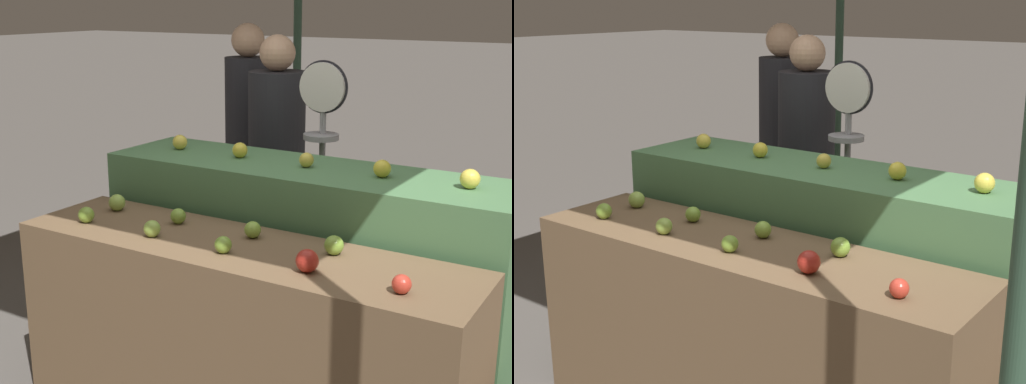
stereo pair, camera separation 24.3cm
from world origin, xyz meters
The scene contains 19 objects.
display_counter_front centered at (0.00, 0.00, 0.44)m, with size 2.06×0.55×0.88m, color brown.
display_counter_back centered at (0.00, 0.60, 0.55)m, with size 2.06×0.55×1.10m, color #4C7A4C.
apple_front_0 centered at (-0.77, -0.10, 0.92)m, with size 0.07×0.07×0.07m, color #7AA338.
apple_front_1 centered at (-0.38, -0.10, 0.92)m, with size 0.07×0.07×0.07m, color #8EB247.
apple_front_2 centered at (0.00, -0.11, 0.92)m, with size 0.07×0.07×0.07m, color #7AA338.
apple_front_3 centered at (0.39, -0.11, 0.93)m, with size 0.09×0.09×0.09m, color #AD281E.
apple_front_4 centered at (0.76, -0.12, 0.92)m, with size 0.07×0.07×0.07m, color red.
apple_front_5 centered at (-0.78, 0.12, 0.92)m, with size 0.08×0.08×0.08m, color #8EB247.
apple_front_6 centered at (-0.40, 0.11, 0.92)m, with size 0.07×0.07×0.07m, color #7AA338.
apple_front_7 centered at (0.00, 0.12, 0.92)m, with size 0.07×0.07×0.07m, color #84AD3D.
apple_front_8 centered at (0.39, 0.11, 0.92)m, with size 0.08×0.08×0.08m, color #7AA338.
apple_back_0 centered at (-0.77, 0.61, 1.14)m, with size 0.08×0.08×0.08m, color yellow.
apple_back_1 centered at (-0.38, 0.60, 1.14)m, with size 0.08×0.08×0.08m, color gold.
apple_back_2 centered at (0.01, 0.60, 1.14)m, with size 0.07×0.07×0.07m, color gold.
apple_back_3 centered at (0.39, 0.60, 1.14)m, with size 0.08×0.08×0.08m, color gold.
apple_back_4 centered at (0.78, 0.61, 1.15)m, with size 0.09×0.09×0.09m, color yellow.
produce_scale centered at (-0.20, 1.16, 1.14)m, with size 0.29×0.20×1.56m.
person_vendor_at_scale centered at (-0.64, 1.42, 0.97)m, with size 0.36×0.36×1.68m.
person_customer_left centered at (-1.08, 1.77, 1.01)m, with size 0.41×0.41×1.73m.
Camera 2 is at (1.76, -2.22, 1.89)m, focal length 50.00 mm.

